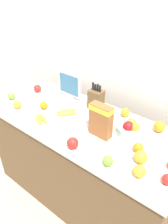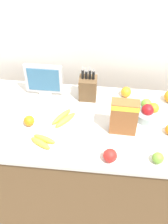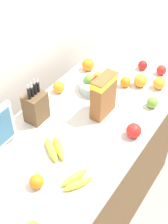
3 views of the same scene
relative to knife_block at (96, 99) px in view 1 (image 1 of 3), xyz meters
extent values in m
plane|color=gray|center=(0.02, -0.24, -1.02)|extent=(14.00, 14.00, 0.00)
cube|color=silver|center=(0.02, 0.34, 0.28)|extent=(9.00, 0.06, 2.60)
cube|color=brown|center=(0.02, -0.24, -0.57)|extent=(1.71, 0.70, 0.90)
cube|color=beige|center=(0.02, -0.24, -0.11)|extent=(1.74, 0.73, 0.03)
cube|color=brown|center=(0.00, 0.00, 0.00)|extent=(0.12, 0.10, 0.18)
cylinder|color=black|center=(-0.04, 0.00, 0.12)|extent=(0.02, 0.02, 0.07)
cube|color=silver|center=(-0.04, 0.00, 0.16)|extent=(0.01, 0.00, 0.03)
cylinder|color=black|center=(-0.01, 0.00, 0.11)|extent=(0.02, 0.02, 0.06)
cube|color=silver|center=(-0.01, 0.00, 0.16)|extent=(0.01, 0.00, 0.04)
cylinder|color=black|center=(0.01, 0.00, 0.12)|extent=(0.02, 0.02, 0.07)
cube|color=silver|center=(0.01, 0.00, 0.17)|extent=(0.01, 0.00, 0.04)
cylinder|color=black|center=(0.04, 0.00, 0.11)|extent=(0.02, 0.02, 0.06)
cube|color=silver|center=(0.04, 0.00, 0.16)|extent=(0.01, 0.00, 0.02)
cube|color=#B7B7BC|center=(-0.31, 0.00, -0.08)|extent=(0.09, 0.03, 0.03)
cube|color=#B7B7BC|center=(-0.31, 0.00, 0.05)|extent=(0.26, 0.02, 0.23)
cube|color=#33668C|center=(-0.31, -0.01, 0.05)|extent=(0.22, 0.00, 0.19)
cube|color=brown|center=(0.25, -0.29, 0.04)|extent=(0.17, 0.08, 0.26)
cube|color=yellow|center=(0.25, -0.29, 0.14)|extent=(0.17, 0.08, 0.04)
cylinder|color=#99B2B7|center=(0.42, -0.13, -0.06)|extent=(0.21, 0.21, 0.06)
sphere|color=orange|center=(0.45, -0.13, -0.02)|extent=(0.07, 0.07, 0.07)
sphere|color=#6B9E33|center=(0.40, -0.10, -0.02)|extent=(0.07, 0.07, 0.07)
sphere|color=#A31419|center=(0.41, -0.16, -0.02)|extent=(0.08, 0.08, 0.08)
ellipsoid|color=yellow|center=(-0.25, -0.46, -0.07)|extent=(0.15, 0.11, 0.04)
ellipsoid|color=yellow|center=(-0.23, -0.42, -0.07)|extent=(0.15, 0.08, 0.04)
ellipsoid|color=yellow|center=(-0.15, -0.22, -0.07)|extent=(0.13, 0.17, 0.04)
ellipsoid|color=yellow|center=(-0.12, -0.25, -0.07)|extent=(0.14, 0.16, 0.04)
sphere|color=red|center=(0.81, -0.42, -0.06)|extent=(0.07, 0.07, 0.07)
sphere|color=#6B9E33|center=(-0.72, -0.37, -0.06)|extent=(0.07, 0.07, 0.07)
sphere|color=red|center=(-0.65, -0.11, -0.05)|extent=(0.08, 0.08, 0.08)
sphere|color=#6B9E33|center=(0.46, -0.51, -0.06)|extent=(0.07, 0.07, 0.07)
sphere|color=red|center=(0.18, -0.52, -0.05)|extent=(0.08, 0.08, 0.08)
sphere|color=orange|center=(0.27, 0.05, -0.06)|extent=(0.07, 0.07, 0.07)
sphere|color=orange|center=(0.61, -0.36, -0.05)|extent=(0.09, 0.09, 0.09)
sphere|color=orange|center=(-0.36, -0.30, -0.06)|extent=(0.07, 0.07, 0.07)
sphere|color=orange|center=(0.58, 0.03, -0.05)|extent=(0.09, 0.09, 0.09)
sphere|color=orange|center=(-0.55, -0.44, -0.06)|extent=(0.07, 0.07, 0.07)
sphere|color=orange|center=(0.66, -0.47, -0.05)|extent=(0.08, 0.08, 0.08)
sphere|color=orange|center=(0.55, -0.28, -0.06)|extent=(0.07, 0.07, 0.07)
camera|label=1|loc=(0.95, -1.37, 0.95)|focal=35.00mm
camera|label=2|loc=(0.14, -1.62, 1.44)|focal=50.00mm
camera|label=3|loc=(-0.94, -0.95, 1.15)|focal=50.00mm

